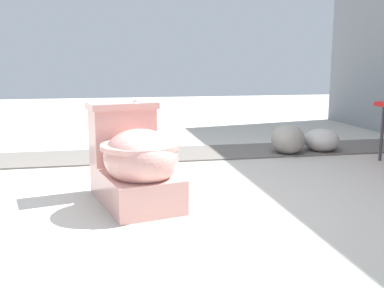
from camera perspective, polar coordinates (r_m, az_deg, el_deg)
ground_plane at (r=2.35m, az=-5.24°, el=-7.57°), size 14.00×14.00×0.00m
gravel_strip at (r=3.58m, az=0.70°, el=-1.14°), size 0.56×8.00×0.01m
toilet at (r=2.32m, az=-7.25°, el=-2.21°), size 0.70×0.51×0.52m
boulder_near at (r=3.80m, az=16.14°, el=0.48°), size 0.40×0.39×0.19m
boulder_far at (r=3.63m, az=12.07°, el=0.60°), size 0.38×0.35×0.24m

